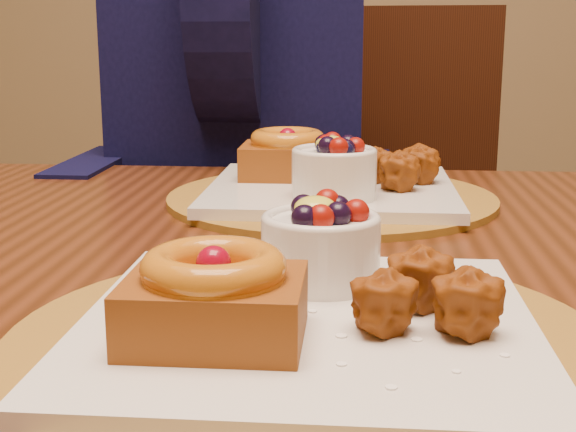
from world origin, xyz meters
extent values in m
cube|color=#331809|center=(0.04, 0.11, 0.73)|extent=(1.60, 0.90, 0.04)
cylinder|color=brown|center=(0.04, -0.11, 0.76)|extent=(0.38, 0.38, 0.01)
cube|color=white|center=(0.04, -0.11, 0.77)|extent=(0.28, 0.28, 0.01)
cube|color=#562A08|center=(-0.01, -0.15, 0.79)|extent=(0.10, 0.08, 0.04)
torus|color=#9A5609|center=(-0.01, -0.15, 0.82)|extent=(0.08, 0.08, 0.02)
sphere|color=maroon|center=(-0.01, -0.15, 0.82)|extent=(0.02, 0.02, 0.02)
sphere|color=#7D3909|center=(0.11, -0.09, 0.79)|extent=(0.04, 0.04, 0.04)
sphere|color=#7D3909|center=(0.09, -0.13, 0.79)|extent=(0.04, 0.04, 0.04)
sphere|color=#7D3909|center=(0.14, -0.13, 0.79)|extent=(0.04, 0.04, 0.04)
cylinder|color=white|center=(0.05, -0.04, 0.80)|extent=(0.08, 0.08, 0.05)
torus|color=white|center=(0.05, -0.04, 0.82)|extent=(0.08, 0.08, 0.01)
ellipsoid|color=gold|center=(0.04, -0.04, 0.83)|extent=(0.03, 0.03, 0.02)
cylinder|color=brown|center=(0.04, 0.33, 0.76)|extent=(0.38, 0.38, 0.01)
cube|color=white|center=(0.04, 0.33, 0.77)|extent=(0.28, 0.28, 0.01)
cube|color=#562A08|center=(-0.01, 0.37, 0.79)|extent=(0.11, 0.09, 0.04)
torus|color=#9A5609|center=(-0.01, 0.37, 0.82)|extent=(0.09, 0.09, 0.02)
sphere|color=maroon|center=(-0.01, 0.37, 0.82)|extent=(0.02, 0.02, 0.02)
sphere|color=#7D3909|center=(0.12, 0.30, 0.79)|extent=(0.04, 0.04, 0.04)
sphere|color=#7D3909|center=(0.09, 0.35, 0.79)|extent=(0.04, 0.04, 0.04)
sphere|color=#7D3909|center=(0.14, 0.35, 0.79)|extent=(0.04, 0.04, 0.04)
cylinder|color=white|center=(0.05, 0.25, 0.80)|extent=(0.09, 0.09, 0.05)
torus|color=white|center=(0.05, 0.25, 0.82)|extent=(0.09, 0.09, 0.01)
ellipsoid|color=gold|center=(0.04, 0.25, 0.83)|extent=(0.03, 0.03, 0.02)
cube|color=black|center=(0.09, 0.83, 0.49)|extent=(0.53, 0.53, 0.04)
cylinder|color=black|center=(-0.10, 1.06, 0.24)|extent=(0.04, 0.04, 0.47)
cylinder|color=black|center=(0.32, 1.01, 0.24)|extent=(0.04, 0.04, 0.47)
cube|color=black|center=(0.11, 1.05, 0.74)|extent=(0.48, 0.09, 0.50)
cube|color=black|center=(-0.12, 0.70, 0.74)|extent=(0.39, 0.20, 0.56)
cube|color=black|center=(-0.32, 0.58, 0.72)|extent=(0.07, 0.28, 0.07)
cube|color=black|center=(0.09, 0.58, 0.72)|extent=(0.07, 0.28, 0.07)
camera|label=1|loc=(0.07, -0.58, 0.95)|focal=50.00mm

